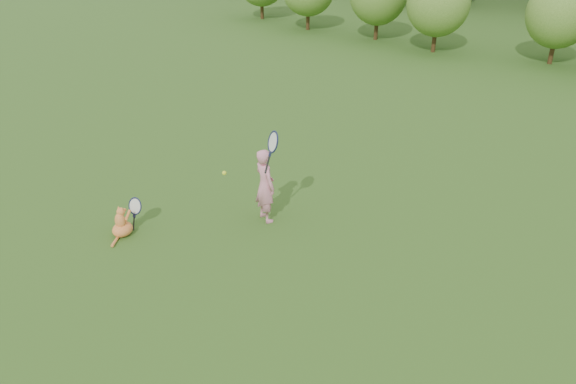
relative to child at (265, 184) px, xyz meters
The scene contains 5 objects.
ground 1.14m from the child, 70.02° to the right, with size 100.00×100.00×0.00m, color #2D5217.
shrub_row 12.13m from the child, 88.46° to the left, with size 28.00×3.00×2.80m, color #416C21, non-canonical shape.
child is the anchor object (origin of this frame).
cat 2.23m from the child, 129.17° to the right, with size 0.39×0.68×0.64m.
tennis_ball 0.95m from the child, 93.06° to the right, with size 0.06×0.06×0.06m.
Camera 1 is at (4.79, -4.90, 4.50)m, focal length 35.00 mm.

